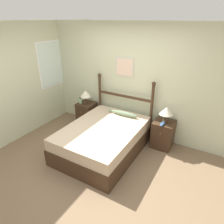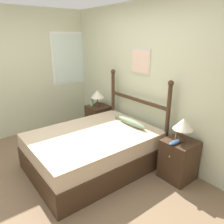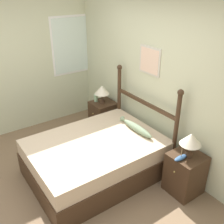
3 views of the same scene
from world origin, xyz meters
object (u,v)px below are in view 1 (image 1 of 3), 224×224
bed (103,139)px  bottle (80,100)px  nightstand_left (87,114)px  fish_pillow (123,113)px  table_lamp_right (166,111)px  nightstand_right (163,134)px  table_lamp_left (86,94)px  model_boat (163,124)px

bed → bottle: 1.41m
nightstand_left → bottle: size_ratio=3.43×
bottle → fish_pillow: (1.26, -0.05, -0.05)m
table_lamp_right → nightstand_right: bearing=149.8°
nightstand_right → bottle: bearing=-177.8°
bed → table_lamp_right: 1.43m
table_lamp_left → table_lamp_right: 2.05m
bed → table_lamp_left: size_ratio=5.52×
bottle → model_boat: bearing=-1.5°
nightstand_right → model_boat: size_ratio=2.70×
bottle → table_lamp_right: bearing=1.9°
bed → nightstand_left: nightstand_left is taller
table_lamp_left → fish_pillow: size_ratio=0.49×
nightstand_right → table_lamp_left: 2.11m
bed → nightstand_right: bearing=38.2°
nightstand_left → model_boat: model_boat is taller
table_lamp_right → model_boat: bearing=-96.4°
bed → table_lamp_left: bearing=142.4°
nightstand_left → bottle: 0.41m
model_boat → fish_pillow: (-0.91, 0.01, 0.01)m
nightstand_left → nightstand_right: size_ratio=1.00×
nightstand_right → table_lamp_left: size_ratio=1.73×
bed → table_lamp_left: (-1.02, 0.78, 0.57)m
nightstand_left → nightstand_right: (2.05, 0.00, 0.00)m
model_boat → fish_pillow: model_boat is taller
table_lamp_right → bottle: bearing=-178.1°
bed → fish_pillow: size_ratio=2.70×
nightstand_right → fish_pillow: 0.98m
nightstand_left → table_lamp_right: 2.14m
nightstand_right → bottle: (-2.17, -0.08, 0.38)m
nightstand_left → table_lamp_right: bearing=-0.2°
bed → nightstand_right: (1.03, 0.81, 0.01)m
bed → fish_pillow: (0.11, 0.68, 0.35)m
nightstand_right → fish_pillow: bearing=-172.0°
table_lamp_left → table_lamp_right: size_ratio=1.00×
nightstand_right → bottle: 2.20m
bed → nightstand_right: size_ratio=3.20×
nightstand_left → bottle: bottle is taller
table_lamp_left → model_boat: (2.04, -0.11, -0.23)m
bed → bottle: bottle is taller
nightstand_right → table_lamp_right: (0.01, -0.01, 0.55)m
nightstand_right → bottle: size_ratio=3.43×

